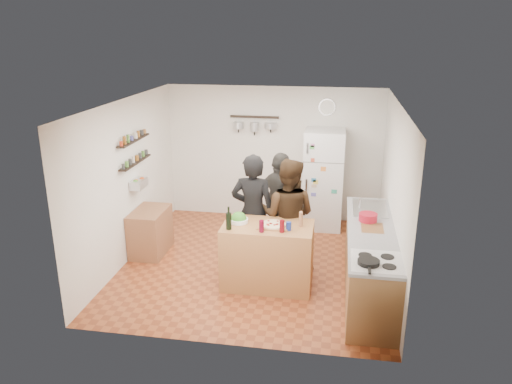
% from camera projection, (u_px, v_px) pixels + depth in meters
% --- Properties ---
extents(room_shell, '(4.20, 4.20, 4.20)m').
position_uv_depth(room_shell, '(259.00, 180.00, 7.74)').
color(room_shell, brown).
rests_on(room_shell, ground).
extents(prep_island, '(1.25, 0.72, 0.91)m').
position_uv_depth(prep_island, '(268.00, 255.00, 7.02)').
color(prep_island, '#A3723C').
rests_on(prep_island, floor).
extents(pizza_board, '(0.42, 0.34, 0.02)m').
position_uv_depth(pizza_board, '(273.00, 226.00, 6.84)').
color(pizza_board, brown).
rests_on(pizza_board, prep_island).
extents(pizza, '(0.34, 0.34, 0.02)m').
position_uv_depth(pizza, '(273.00, 224.00, 6.83)').
color(pizza, beige).
rests_on(pizza, pizza_board).
extents(salad_bowl, '(0.27, 0.27, 0.05)m').
position_uv_depth(salad_bowl, '(239.00, 220.00, 6.98)').
color(salad_bowl, white).
rests_on(salad_bowl, prep_island).
extents(wine_bottle, '(0.08, 0.08, 0.23)m').
position_uv_depth(wine_bottle, '(229.00, 221.00, 6.71)').
color(wine_bottle, black).
rests_on(wine_bottle, prep_island).
extents(wine_glass_near, '(0.07, 0.07, 0.16)m').
position_uv_depth(wine_glass_near, '(261.00, 226.00, 6.63)').
color(wine_glass_near, '#51071A').
rests_on(wine_glass_near, prep_island).
extents(wine_glass_far, '(0.07, 0.07, 0.17)m').
position_uv_depth(wine_glass_far, '(282.00, 226.00, 6.62)').
color(wine_glass_far, '#59070E').
rests_on(wine_glass_far, prep_island).
extents(pepper_mill, '(0.05, 0.05, 0.18)m').
position_uv_depth(pepper_mill, '(301.00, 220.00, 6.82)').
color(pepper_mill, '#96613F').
rests_on(pepper_mill, prep_island).
extents(salt_canister, '(0.07, 0.07, 0.12)m').
position_uv_depth(salt_canister, '(289.00, 226.00, 6.69)').
color(salt_canister, navy).
rests_on(salt_canister, prep_island).
extents(person_left, '(0.67, 0.45, 1.79)m').
position_uv_depth(person_left, '(253.00, 213.00, 7.38)').
color(person_left, black).
rests_on(person_left, floor).
extents(person_center, '(0.94, 0.79, 1.73)m').
position_uv_depth(person_center, '(288.00, 216.00, 7.36)').
color(person_center, black).
rests_on(person_center, floor).
extents(person_back, '(1.05, 0.88, 1.69)m').
position_uv_depth(person_back, '(280.00, 205.00, 7.85)').
color(person_back, '#282724').
rests_on(person_back, floor).
extents(counter_run, '(0.63, 2.63, 0.90)m').
position_uv_depth(counter_run, '(370.00, 262.00, 6.84)').
color(counter_run, '#9E7042').
rests_on(counter_run, floor).
extents(stove_top, '(0.60, 0.62, 0.02)m').
position_uv_depth(stove_top, '(377.00, 262.00, 5.81)').
color(stove_top, white).
rests_on(stove_top, counter_run).
extents(skillet, '(0.26, 0.26, 0.05)m').
position_uv_depth(skillet, '(369.00, 262.00, 5.73)').
color(skillet, black).
rests_on(skillet, stove_top).
extents(sink, '(0.50, 0.80, 0.03)m').
position_uv_depth(sink, '(370.00, 209.00, 7.49)').
color(sink, silver).
rests_on(sink, counter_run).
extents(cutting_board, '(0.30, 0.40, 0.02)m').
position_uv_depth(cutting_board, '(372.00, 228.00, 6.77)').
color(cutting_board, brown).
rests_on(cutting_board, counter_run).
extents(red_bowl, '(0.26, 0.26, 0.11)m').
position_uv_depth(red_bowl, '(368.00, 217.00, 6.99)').
color(red_bowl, '#A31225').
rests_on(red_bowl, counter_run).
extents(fridge, '(0.70, 0.68, 1.80)m').
position_uv_depth(fridge, '(323.00, 179.00, 8.97)').
color(fridge, white).
rests_on(fridge, floor).
extents(wall_clock, '(0.30, 0.03, 0.30)m').
position_uv_depth(wall_clock, '(327.00, 107.00, 8.88)').
color(wall_clock, silver).
rests_on(wall_clock, back_wall).
extents(spice_shelf_lower, '(0.12, 1.00, 0.02)m').
position_uv_depth(spice_shelf_lower, '(135.00, 162.00, 7.79)').
color(spice_shelf_lower, black).
rests_on(spice_shelf_lower, left_wall).
extents(spice_shelf_upper, '(0.12, 1.00, 0.02)m').
position_uv_depth(spice_shelf_upper, '(134.00, 140.00, 7.68)').
color(spice_shelf_upper, black).
rests_on(spice_shelf_upper, left_wall).
extents(produce_basket, '(0.18, 0.35, 0.14)m').
position_uv_depth(produce_basket, '(139.00, 184.00, 7.89)').
color(produce_basket, silver).
rests_on(produce_basket, left_wall).
extents(side_table, '(0.50, 0.80, 0.73)m').
position_uv_depth(side_table, '(150.00, 232.00, 8.06)').
color(side_table, '#97633F').
rests_on(side_table, floor).
extents(pot_rack, '(0.90, 0.04, 0.04)m').
position_uv_depth(pot_rack, '(254.00, 117.00, 9.08)').
color(pot_rack, black).
rests_on(pot_rack, back_wall).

